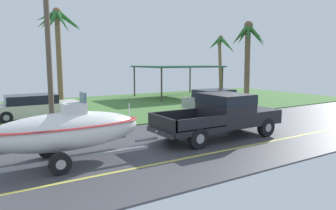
{
  "coord_description": "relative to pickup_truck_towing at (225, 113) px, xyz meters",
  "views": [
    {
      "loc": [
        -10.16,
        -10.08,
        3.23
      ],
      "look_at": [
        -3.99,
        -0.14,
        1.6
      ],
      "focal_mm": 33.14,
      "sensor_mm": 36.0,
      "label": 1
    }
  ],
  "objects": [
    {
      "name": "carport_awning",
      "position": [
        6.79,
        13.85,
        1.71
      ],
      "size": [
        6.91,
        5.49,
        2.88
      ],
      "color": "#4C4238",
      "rests_on": "ground"
    },
    {
      "name": "boat_on_trailer",
      "position": [
        -6.69,
        0.0,
        0.0
      ],
      "size": [
        6.01,
        2.17,
        2.26
      ],
      "color": "gray",
      "rests_on": "ground"
    },
    {
      "name": "utility_pole",
      "position": [
        -6.14,
        4.96,
        2.97
      ],
      "size": [
        0.24,
        1.8,
        7.73
      ],
      "color": "brown",
      "rests_on": "ground"
    },
    {
      "name": "parked_sedan_far",
      "position": [
        -6.24,
        9.04,
        -0.37
      ],
      "size": [
        4.8,
        1.89,
        1.38
      ],
      "color": "beige",
      "rests_on": "ground"
    },
    {
      "name": "pickup_truck_towing",
      "position": [
        0.0,
        0.0,
        0.0
      ],
      "size": [
        5.88,
        2.14,
        1.88
      ],
      "color": "black",
      "rests_on": "ground"
    },
    {
      "name": "parked_sedan_near",
      "position": [
        4.79,
        6.17,
        -0.37
      ],
      "size": [
        4.5,
        1.91,
        1.38
      ],
      "color": "#99999E",
      "rests_on": "ground"
    },
    {
      "name": "palm_tree_mid",
      "position": [
        7.92,
        6.43,
        3.55
      ],
      "size": [
        3.14,
        2.97,
        6.16
      ],
      "color": "brown",
      "rests_on": "ground"
    },
    {
      "name": "palm_tree_near_right",
      "position": [
        -4.17,
        11.62,
        4.2
      ],
      "size": [
        3.07,
        2.99,
        6.77
      ],
      "color": "brown",
      "rests_on": "ground"
    },
    {
      "name": "ground",
      "position": [
        1.12,
        8.54,
        -1.06
      ],
      "size": [
        36.0,
        22.0,
        0.11
      ],
      "color": "#424247"
    },
    {
      "name": "palm_tree_near_left",
      "position": [
        12.22,
        14.15,
        3.51
      ],
      "size": [
        2.64,
        2.73,
        5.88
      ],
      "color": "brown",
      "rests_on": "ground"
    }
  ]
}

